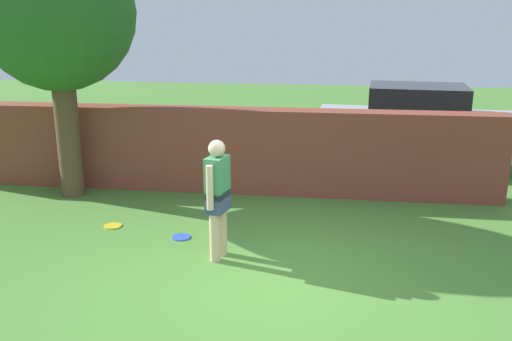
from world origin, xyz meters
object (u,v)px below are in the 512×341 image
object	(u,v)px
car	(415,125)
tree	(57,15)
frisbee_yellow	(113,226)
frisbee_blue	(181,237)
person	(218,194)

from	to	relation	value
car	tree	bearing A→B (deg)	-149.38
tree	frisbee_yellow	xyz separation A→B (m)	(1.30, -1.41, -3.15)
car	frisbee_blue	world-z (taller)	car
car	frisbee_blue	bearing A→B (deg)	-124.51
car	frisbee_blue	distance (m)	6.21
tree	car	bearing A→B (deg)	25.20
frisbee_yellow	person	bearing A→B (deg)	-25.28
car	person	bearing A→B (deg)	-116.24
person	car	distance (m)	6.23
tree	person	bearing A→B (deg)	-35.87
car	frisbee_yellow	bearing A→B (deg)	-133.71
frisbee_blue	car	bearing A→B (deg)	50.07
person	car	world-z (taller)	car
frisbee_blue	frisbee_yellow	bearing A→B (deg)	166.06
person	frisbee_blue	distance (m)	1.26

